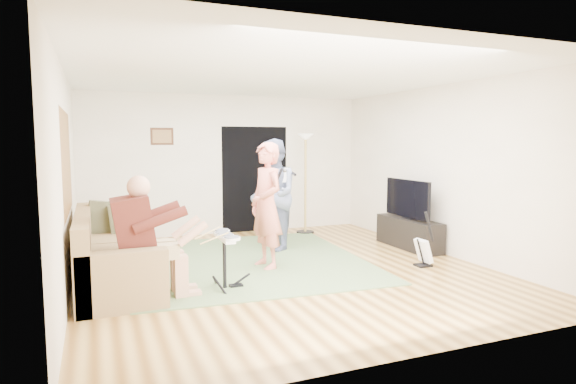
{
  "coord_description": "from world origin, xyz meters",
  "views": [
    {
      "loc": [
        -2.43,
        -6.19,
        1.8
      ],
      "look_at": [
        0.18,
        0.3,
        1.07
      ],
      "focal_mm": 30.0,
      "sensor_mm": 36.0,
      "label": 1
    }
  ],
  "objects_px": {
    "guitarist": "(273,195)",
    "guitar_spare": "(424,251)",
    "television": "(407,198)",
    "drum_kit": "(225,264)",
    "tv_cabinet": "(409,233)",
    "sofa": "(110,262)",
    "torchiere_lamp": "(305,165)",
    "singer": "(266,206)",
    "dining_chair": "(126,235)"
  },
  "relations": [
    {
      "from": "guitarist",
      "to": "guitar_spare",
      "type": "distance_m",
      "value": 2.56
    },
    {
      "from": "guitarist",
      "to": "television",
      "type": "bearing_deg",
      "value": 74.29
    },
    {
      "from": "drum_kit",
      "to": "guitarist",
      "type": "relative_size",
      "value": 0.38
    },
    {
      "from": "drum_kit",
      "to": "guitarist",
      "type": "height_order",
      "value": "guitarist"
    },
    {
      "from": "drum_kit",
      "to": "tv_cabinet",
      "type": "xyz_separation_m",
      "value": [
        3.5,
        1.08,
        -0.06
      ]
    },
    {
      "from": "television",
      "to": "guitar_spare",
      "type": "bearing_deg",
      "value": -114.18
    },
    {
      "from": "sofa",
      "to": "television",
      "type": "relative_size",
      "value": 2.02
    },
    {
      "from": "tv_cabinet",
      "to": "guitar_spare",
      "type": "bearing_deg",
      "value": -116.29
    },
    {
      "from": "drum_kit",
      "to": "sofa",
      "type": "bearing_deg",
      "value": 153.49
    },
    {
      "from": "guitar_spare",
      "to": "torchiere_lamp",
      "type": "distance_m",
      "value": 3.24
    },
    {
      "from": "singer",
      "to": "dining_chair",
      "type": "height_order",
      "value": "singer"
    },
    {
      "from": "guitarist",
      "to": "torchiere_lamp",
      "type": "relative_size",
      "value": 0.95
    },
    {
      "from": "singer",
      "to": "torchiere_lamp",
      "type": "height_order",
      "value": "torchiere_lamp"
    },
    {
      "from": "guitar_spare",
      "to": "singer",
      "type": "bearing_deg",
      "value": 159.83
    },
    {
      "from": "singer",
      "to": "dining_chair",
      "type": "bearing_deg",
      "value": -139.77
    },
    {
      "from": "guitarist",
      "to": "dining_chair",
      "type": "bearing_deg",
      "value": -98.73
    },
    {
      "from": "tv_cabinet",
      "to": "television",
      "type": "distance_m",
      "value": 0.6
    },
    {
      "from": "torchiere_lamp",
      "to": "tv_cabinet",
      "type": "height_order",
      "value": "torchiere_lamp"
    },
    {
      "from": "guitar_spare",
      "to": "dining_chair",
      "type": "distance_m",
      "value": 4.59
    },
    {
      "from": "dining_chair",
      "to": "television",
      "type": "xyz_separation_m",
      "value": [
        4.46,
        -1.2,
        0.53
      ]
    },
    {
      "from": "sofa",
      "to": "drum_kit",
      "type": "xyz_separation_m",
      "value": [
        1.3,
        -0.65,
        -0.0
      ]
    },
    {
      "from": "singer",
      "to": "television",
      "type": "xyz_separation_m",
      "value": [
        2.64,
        0.32,
        -0.05
      ]
    },
    {
      "from": "sofa",
      "to": "singer",
      "type": "xyz_separation_m",
      "value": [
        2.12,
        0.11,
        0.59
      ]
    },
    {
      "from": "drum_kit",
      "to": "dining_chair",
      "type": "distance_m",
      "value": 2.49
    },
    {
      "from": "sofa",
      "to": "dining_chair",
      "type": "height_order",
      "value": "sofa"
    },
    {
      "from": "guitarist",
      "to": "guitar_spare",
      "type": "bearing_deg",
      "value": 44.95
    },
    {
      "from": "drum_kit",
      "to": "guitar_spare",
      "type": "bearing_deg",
      "value": -0.55
    },
    {
      "from": "drum_kit",
      "to": "singer",
      "type": "height_order",
      "value": "singer"
    },
    {
      "from": "sofa",
      "to": "drum_kit",
      "type": "bearing_deg",
      "value": -26.51
    },
    {
      "from": "sofa",
      "to": "tv_cabinet",
      "type": "relative_size",
      "value": 1.65
    },
    {
      "from": "dining_chair",
      "to": "singer",
      "type": "bearing_deg",
      "value": -33.63
    },
    {
      "from": "sofa",
      "to": "torchiere_lamp",
      "type": "relative_size",
      "value": 1.18
    },
    {
      "from": "drum_kit",
      "to": "tv_cabinet",
      "type": "relative_size",
      "value": 0.51
    },
    {
      "from": "tv_cabinet",
      "to": "torchiere_lamp",
      "type": "bearing_deg",
      "value": 120.11
    },
    {
      "from": "television",
      "to": "guitarist",
      "type": "bearing_deg",
      "value": 161.42
    },
    {
      "from": "dining_chair",
      "to": "tv_cabinet",
      "type": "xyz_separation_m",
      "value": [
        4.51,
        -1.2,
        -0.07
      ]
    },
    {
      "from": "tv_cabinet",
      "to": "singer",
      "type": "bearing_deg",
      "value": -173.16
    },
    {
      "from": "tv_cabinet",
      "to": "sofa",
      "type": "bearing_deg",
      "value": -174.89
    },
    {
      "from": "sofa",
      "to": "guitar_spare",
      "type": "relative_size",
      "value": 2.88
    },
    {
      "from": "torchiere_lamp",
      "to": "television",
      "type": "relative_size",
      "value": 1.71
    },
    {
      "from": "sofa",
      "to": "torchiere_lamp",
      "type": "height_order",
      "value": "torchiere_lamp"
    },
    {
      "from": "guitarist",
      "to": "torchiere_lamp",
      "type": "bearing_deg",
      "value": 139.4
    },
    {
      "from": "singer",
      "to": "guitar_spare",
      "type": "bearing_deg",
      "value": 59.84
    },
    {
      "from": "sofa",
      "to": "dining_chair",
      "type": "bearing_deg",
      "value": 79.78
    },
    {
      "from": "sofa",
      "to": "drum_kit",
      "type": "height_order",
      "value": "sofa"
    },
    {
      "from": "dining_chair",
      "to": "tv_cabinet",
      "type": "distance_m",
      "value": 4.67
    },
    {
      "from": "drum_kit",
      "to": "singer",
      "type": "relative_size",
      "value": 0.39
    },
    {
      "from": "sofa",
      "to": "torchiere_lamp",
      "type": "bearing_deg",
      "value": 32.01
    },
    {
      "from": "guitarist",
      "to": "tv_cabinet",
      "type": "distance_m",
      "value": 2.41
    },
    {
      "from": "singer",
      "to": "sofa",
      "type": "bearing_deg",
      "value": -97.1
    }
  ]
}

